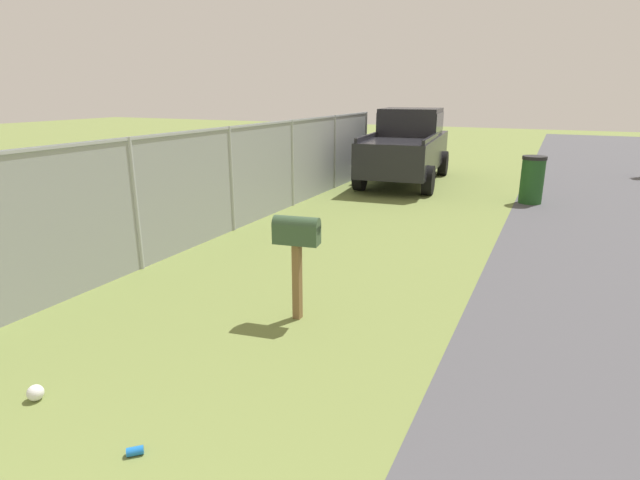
# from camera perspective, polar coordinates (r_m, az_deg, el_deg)

# --- Properties ---
(mailbox) EXTENTS (0.28, 0.55, 1.24)m
(mailbox) POSITION_cam_1_polar(r_m,az_deg,el_deg) (5.68, -2.67, 0.28)
(mailbox) COLOR brown
(mailbox) RESTS_ON ground
(pickup_truck) EXTENTS (5.24, 2.48, 2.09)m
(pickup_truck) POSITION_cam_1_polar(r_m,az_deg,el_deg) (15.13, 9.87, 10.72)
(pickup_truck) COLOR black
(pickup_truck) RESTS_ON ground
(trash_bin) EXTENTS (0.55, 0.55, 1.12)m
(trash_bin) POSITION_cam_1_polar(r_m,az_deg,el_deg) (12.97, 22.94, 6.32)
(trash_bin) COLOR #1E4C1E
(trash_bin) RESTS_ON ground
(fence_section) EXTENTS (14.58, 0.07, 1.96)m
(fence_section) POSITION_cam_1_polar(r_m,az_deg,el_deg) (9.63, -10.04, 7.18)
(fence_section) COLOR #9EA3A8
(fence_section) RESTS_ON ground
(litter_bag_near_hydrant) EXTENTS (0.14, 0.14, 0.14)m
(litter_bag_near_hydrant) POSITION_cam_1_polar(r_m,az_deg,el_deg) (5.18, -29.59, -14.84)
(litter_bag_near_hydrant) COLOR silver
(litter_bag_near_hydrant) RESTS_ON ground
(litter_can_by_mailbox) EXTENTS (0.13, 0.13, 0.07)m
(litter_can_by_mailbox) POSITION_cam_1_polar(r_m,az_deg,el_deg) (4.25, -20.26, -21.55)
(litter_can_by_mailbox) COLOR blue
(litter_can_by_mailbox) RESTS_ON ground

